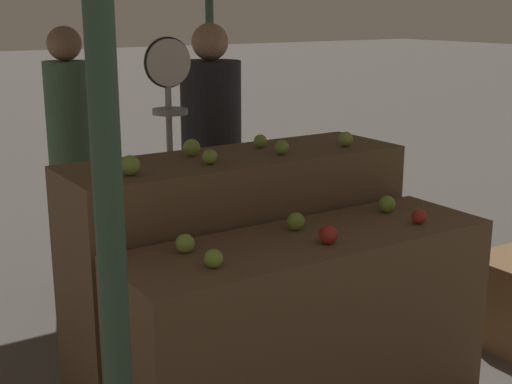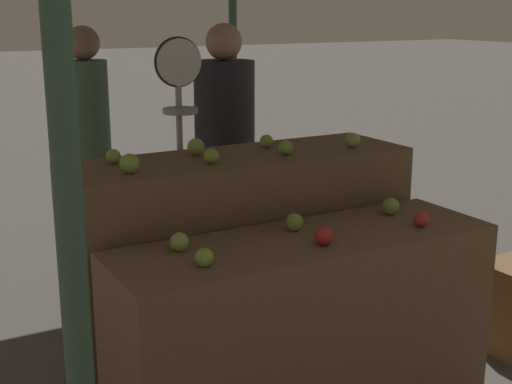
# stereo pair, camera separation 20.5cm
# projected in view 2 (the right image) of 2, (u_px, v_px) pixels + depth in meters

# --- Properties ---
(display_counter_front) EXTENTS (1.75, 0.55, 0.85)m
(display_counter_front) POSITION_uv_depth(u_px,v_px,m) (305.00, 328.00, 3.20)
(display_counter_front) COLOR brown
(display_counter_front) RESTS_ON ground_plane
(display_counter_back) EXTENTS (1.75, 0.55, 1.11)m
(display_counter_back) POSITION_uv_depth(u_px,v_px,m) (241.00, 261.00, 3.67)
(display_counter_back) COLOR brown
(display_counter_back) RESTS_ON ground_plane
(apple_front_0) EXTENTS (0.07, 0.07, 0.07)m
(apple_front_0) POSITION_uv_depth(u_px,v_px,m) (204.00, 257.00, 2.74)
(apple_front_0) COLOR #84AD3D
(apple_front_0) RESTS_ON display_counter_front
(apple_front_1) EXTENTS (0.08, 0.08, 0.08)m
(apple_front_1) POSITION_uv_depth(u_px,v_px,m) (324.00, 236.00, 2.99)
(apple_front_1) COLOR #AD281E
(apple_front_1) RESTS_ON display_counter_front
(apple_front_2) EXTENTS (0.07, 0.07, 0.07)m
(apple_front_2) POSITION_uv_depth(u_px,v_px,m) (421.00, 219.00, 3.24)
(apple_front_2) COLOR #B72D23
(apple_front_2) RESTS_ON display_counter_front
(apple_front_3) EXTENTS (0.08, 0.08, 0.08)m
(apple_front_3) POSITION_uv_depth(u_px,v_px,m) (179.00, 242.00, 2.92)
(apple_front_3) COLOR #8EB247
(apple_front_3) RESTS_ON display_counter_front
(apple_front_4) EXTENTS (0.08, 0.08, 0.08)m
(apple_front_4) POSITION_uv_depth(u_px,v_px,m) (294.00, 222.00, 3.18)
(apple_front_4) COLOR #7AA338
(apple_front_4) RESTS_ON display_counter_front
(apple_front_5) EXTENTS (0.08, 0.08, 0.08)m
(apple_front_5) POSITION_uv_depth(u_px,v_px,m) (391.00, 206.00, 3.43)
(apple_front_5) COLOR #7AA338
(apple_front_5) RESTS_ON display_counter_front
(apple_back_0) EXTENTS (0.09, 0.09, 0.09)m
(apple_back_0) POSITION_uv_depth(u_px,v_px,m) (130.00, 164.00, 3.13)
(apple_back_0) COLOR #84AD3D
(apple_back_0) RESTS_ON display_counter_back
(apple_back_1) EXTENTS (0.07, 0.07, 0.07)m
(apple_back_1) POSITION_uv_depth(u_px,v_px,m) (211.00, 156.00, 3.33)
(apple_back_1) COLOR #84AD3D
(apple_back_1) RESTS_ON display_counter_back
(apple_back_2) EXTENTS (0.07, 0.07, 0.07)m
(apple_back_2) POSITION_uv_depth(u_px,v_px,m) (286.00, 148.00, 3.53)
(apple_back_2) COLOR #7AA338
(apple_back_2) RESTS_ON display_counter_back
(apple_back_3) EXTENTS (0.08, 0.08, 0.08)m
(apple_back_3) POSITION_uv_depth(u_px,v_px,m) (353.00, 140.00, 3.72)
(apple_back_3) COLOR #8EB247
(apple_back_3) RESTS_ON display_counter_back
(apple_back_4) EXTENTS (0.07, 0.07, 0.07)m
(apple_back_4) POSITION_uv_depth(u_px,v_px,m) (113.00, 156.00, 3.33)
(apple_back_4) COLOR #8EB247
(apple_back_4) RESTS_ON display_counter_back
(apple_back_5) EXTENTS (0.09, 0.09, 0.09)m
(apple_back_5) POSITION_uv_depth(u_px,v_px,m) (196.00, 147.00, 3.52)
(apple_back_5) COLOR #8EB247
(apple_back_5) RESTS_ON display_counter_back
(apple_back_6) EXTENTS (0.07, 0.07, 0.07)m
(apple_back_6) POSITION_uv_depth(u_px,v_px,m) (266.00, 141.00, 3.71)
(apple_back_6) COLOR #8EB247
(apple_back_6) RESTS_ON display_counter_back
(produce_scale) EXTENTS (0.28, 0.20, 1.67)m
(produce_scale) POSITION_uv_depth(u_px,v_px,m) (180.00, 118.00, 4.04)
(produce_scale) COLOR #99999E
(produce_scale) RESTS_ON ground_plane
(person_vendor_at_scale) EXTENTS (0.43, 0.43, 1.73)m
(person_vendor_at_scale) POSITION_uv_depth(u_px,v_px,m) (225.00, 142.00, 4.53)
(person_vendor_at_scale) COLOR #2D2D38
(person_vendor_at_scale) RESTS_ON ground_plane
(person_customer_left) EXTENTS (0.41, 0.41, 1.71)m
(person_customer_left) POSITION_uv_depth(u_px,v_px,m) (88.00, 132.00, 4.82)
(person_customer_left) COLOR #2D2D38
(person_customer_left) RESTS_ON ground_plane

